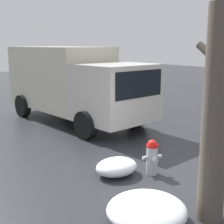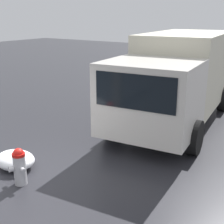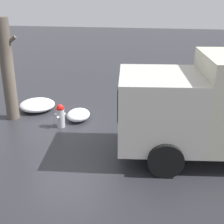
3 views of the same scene
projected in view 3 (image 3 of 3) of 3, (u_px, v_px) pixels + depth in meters
ground_plane at (61, 127)px, 10.62m from camera, size 60.00×60.00×0.00m
fire_hydrant at (61, 115)px, 10.47m from camera, size 0.37×0.46×0.82m
tree_trunk at (8, 70)px, 10.71m from camera, size 0.67×0.44×3.54m
snow_pile_by_hydrant at (78, 115)px, 11.13m from camera, size 0.80×1.00×0.38m
snow_pile_curbside at (37, 105)px, 12.06m from camera, size 1.35×1.37×0.40m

